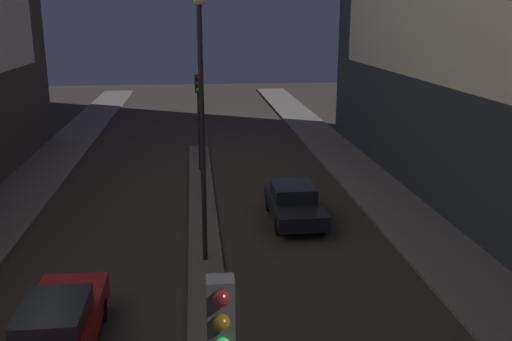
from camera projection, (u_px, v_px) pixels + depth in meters
The scene contains 5 objects.
median_strip at pixel (205, 248), 19.76m from camera, with size 1.12×31.65×0.14m.
traffic_light_mid at pixel (198, 101), 28.56m from camera, with size 0.32×0.42×4.90m.
street_lamp at pixel (201, 99), 17.33m from camera, with size 0.44×0.44×8.46m.
car_left_lane at pixel (58, 326), 13.50m from camera, with size 1.74×4.66×1.48m.
car_right_lane at pixel (294, 203), 22.48m from camera, with size 1.89×4.38×1.41m.
Camera 1 is at (-0.24, -1.60, 7.90)m, focal length 40.00 mm.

